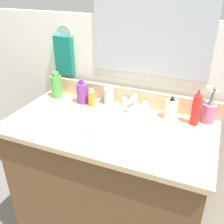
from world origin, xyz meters
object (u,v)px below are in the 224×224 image
object	(u,v)px
bottle_oil_amber	(92,98)
cup_pink	(209,112)
hand_towel	(64,56)
bottle_cream_purple	(82,93)
bottle_gel_clear	(109,96)
faucet	(135,103)
bottle_lotion_white	(171,109)
bottle_spray_red	(196,109)
bottle_toner_green	(57,86)

from	to	relation	value
bottle_oil_amber	cup_pink	bearing A→B (deg)	5.53
hand_towel	bottle_oil_amber	world-z (taller)	hand_towel
hand_towel	cup_pink	bearing A→B (deg)	-4.35
bottle_cream_purple	bottle_gel_clear	bearing A→B (deg)	17.29
bottle_cream_purple	cup_pink	xyz separation A→B (m)	(0.66, 0.04, -0.00)
bottle_oil_amber	cup_pink	size ratio (longest dim) A/B	0.54
faucet	bottle_oil_amber	xyz separation A→B (m)	(-0.22, -0.06, 0.02)
bottle_oil_amber	bottle_cream_purple	size ratio (longest dim) A/B	0.71
hand_towel	bottle_lotion_white	size ratio (longest dim) A/B	1.81
bottle_spray_red	cup_pink	distance (m)	0.08
hand_towel	bottle_spray_red	world-z (taller)	hand_towel
bottle_oil_amber	bottle_toner_green	size ratio (longest dim) A/B	0.65
hand_towel	bottle_cream_purple	world-z (taller)	hand_towel
bottle_gel_clear	cup_pink	bearing A→B (deg)	0.02
faucet	bottle_gel_clear	xyz separation A→B (m)	(-0.15, -0.00, 0.02)
bottle_lotion_white	bottle_toner_green	distance (m)	0.66
hand_towel	faucet	size ratio (longest dim) A/B	1.38
bottle_lotion_white	bottle_spray_red	size ratio (longest dim) A/B	0.67
bottle_toner_green	bottle_spray_red	bearing A→B (deg)	-1.09
hand_towel	faucet	bearing A→B (deg)	-7.78
bottle_gel_clear	bottle_toner_green	xyz separation A→B (m)	(-0.31, -0.03, 0.02)
bottle_toner_green	bottle_oil_amber	bearing A→B (deg)	-5.59
cup_pink	faucet	bearing A→B (deg)	179.91
bottle_oil_amber	faucet	bearing A→B (deg)	14.52
bottle_spray_red	hand_towel	bearing A→B (deg)	171.70
bottle_oil_amber	bottle_lotion_white	bearing A→B (deg)	3.05
faucet	bottle_toner_green	xyz separation A→B (m)	(-0.46, -0.04, 0.04)
bottle_cream_purple	bottle_lotion_white	xyz separation A→B (m)	(0.49, 0.01, -0.01)
bottle_oil_amber	bottle_gel_clear	bearing A→B (deg)	36.74
cup_pink	hand_towel	bearing A→B (deg)	175.65
bottle_oil_amber	bottle_lotion_white	world-z (taller)	bottle_lotion_white
bottle_lotion_white	bottle_gel_clear	distance (m)	0.35
bottle_lotion_white	bottle_gel_clear	bearing A→B (deg)	174.24
faucet	cup_pink	distance (m)	0.37
bottle_cream_purple	bottle_spray_red	bearing A→B (deg)	-0.51
bottle_spray_red	cup_pink	size ratio (longest dim) A/B	1.01
bottle_spray_red	bottle_lotion_white	bearing A→B (deg)	172.98
hand_towel	bottle_toner_green	size ratio (longest dim) A/B	1.47
bottle_cream_purple	bottle_gel_clear	xyz separation A→B (m)	(0.14, 0.04, -0.01)
bottle_toner_green	faucet	bearing A→B (deg)	4.37
bottle_oil_amber	bottle_toner_green	bearing A→B (deg)	174.41
bottle_cream_purple	cup_pink	distance (m)	0.66
bottle_lotion_white	bottle_spray_red	world-z (taller)	bottle_spray_red
hand_towel	bottle_spray_red	size ratio (longest dim) A/B	1.21
bottle_spray_red	faucet	bearing A→B (deg)	170.95
hand_towel	bottle_cream_purple	distance (m)	0.25
faucet	bottle_cream_purple	world-z (taller)	bottle_cream_purple
hand_towel	bottle_cream_purple	size ratio (longest dim) A/B	1.60
bottle_spray_red	cup_pink	bearing A→B (deg)	40.79
faucet	cup_pink	world-z (taller)	cup_pink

